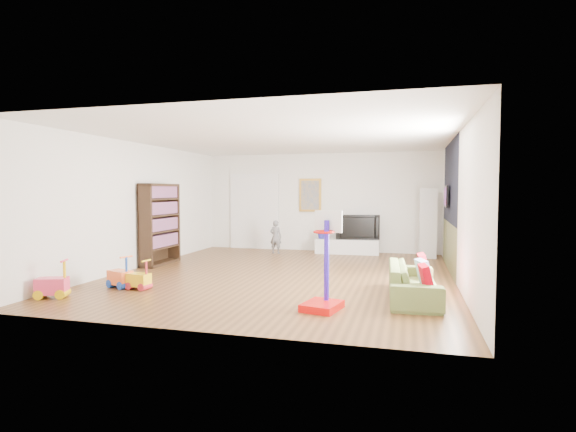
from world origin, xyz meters
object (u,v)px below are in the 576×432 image
(media_console, at_px, (347,246))
(basketball_hoop, at_px, (322,260))
(bookshelf, at_px, (160,224))
(sofa, at_px, (414,282))

(media_console, relative_size, basketball_hoop, 1.19)
(basketball_hoop, bearing_deg, bookshelf, 158.57)
(media_console, xyz_separation_m, sofa, (1.65, -4.71, 0.08))
(media_console, distance_m, sofa, 4.99)
(media_console, relative_size, bookshelf, 0.91)
(media_console, distance_m, bookshelf, 4.83)
(bookshelf, relative_size, sofa, 0.99)
(sofa, distance_m, basketball_hoop, 1.64)
(media_console, bearing_deg, sofa, -72.57)
(sofa, relative_size, basketball_hoop, 1.32)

